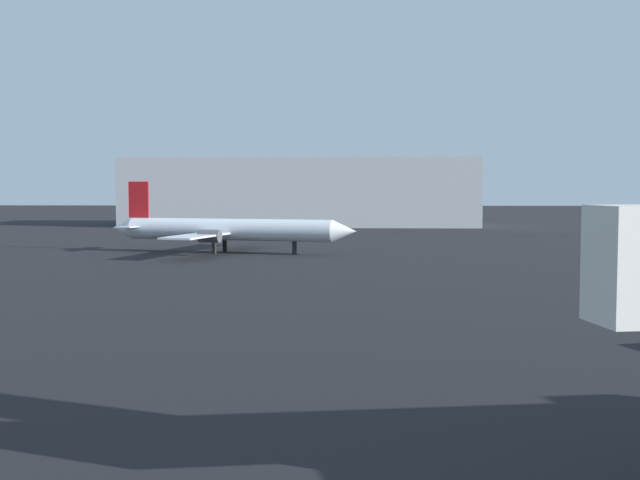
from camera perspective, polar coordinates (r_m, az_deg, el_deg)
airplane_distant at (r=85.41m, az=-6.68°, el=0.74°), size 27.46×22.30×7.62m
terminal_building at (r=147.34m, az=-1.35°, el=3.42°), size 63.25×19.55×12.20m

